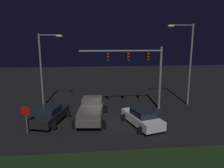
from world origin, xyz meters
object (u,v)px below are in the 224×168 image
street_lamp_right (186,55)px  stop_sign (26,115)px  traffic_signal_gantry (137,63)px  street_lamp_left (45,61)px  car_sedan (142,117)px  car_sedan_far (50,115)px  pickup_truck (91,109)px

street_lamp_right → stop_sign: bearing=-158.3°
traffic_signal_gantry → street_lamp_left: (-9.42, 2.17, 0.04)m
stop_sign → car_sedan: bearing=3.8°
car_sedan_far → stop_sign: (-1.37, -2.12, 0.82)m
traffic_signal_gantry → street_lamp_left: street_lamp_left is taller
pickup_truck → car_sedan_far: size_ratio=1.18×
traffic_signal_gantry → street_lamp_left: size_ratio=1.07×
street_lamp_left → stop_sign: size_ratio=3.50×
car_sedan → street_lamp_right: size_ratio=0.54×
street_lamp_left → stop_sign: (-0.25, -7.01, -3.38)m
street_lamp_left → pickup_truck: bearing=-43.6°
pickup_truck → traffic_signal_gantry: bearing=-57.5°
car_sedan → traffic_signal_gantry: 5.95m
street_lamp_left → street_lamp_right: 15.09m
car_sedan_far → street_lamp_left: size_ratio=0.61×
pickup_truck → street_lamp_left: 7.65m
car_sedan → street_lamp_right: (6.03, 5.46, 4.78)m
car_sedan_far → stop_sign: size_ratio=2.12×
pickup_truck → stop_sign: size_ratio=2.50×
street_lamp_left → stop_sign: bearing=-92.1°
car_sedan → street_lamp_left: bearing=38.2°
car_sedan_far → street_lamp_left: street_lamp_left is taller
street_lamp_left → street_lamp_right: (15.05, -0.94, 0.59)m
street_lamp_left → stop_sign: 7.79m
traffic_signal_gantry → stop_sign: (-9.67, -4.84, -3.34)m
traffic_signal_gantry → stop_sign: bearing=-153.4°
pickup_truck → stop_sign: bearing=122.3°
traffic_signal_gantry → street_lamp_right: street_lamp_right is taller
car_sedan_far → traffic_signal_gantry: 9.68m
traffic_signal_gantry → street_lamp_right: (5.63, 1.23, 0.62)m
stop_sign → car_sedan_far: bearing=57.1°
pickup_truck → traffic_signal_gantry: (4.67, 2.35, 3.90)m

